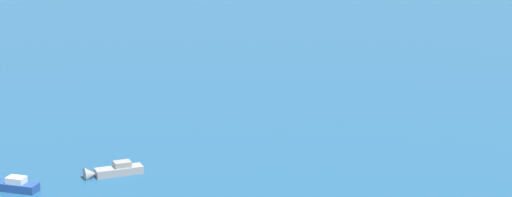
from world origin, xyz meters
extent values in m
cube|color=#9E9993|center=(-16.47, 50.97, 0.66)|extent=(8.66, 4.35, 1.33)
cone|color=#9E9993|center=(-21.43, 49.90, 0.66)|extent=(2.64, 3.04, 2.65)
cube|color=gray|center=(-15.87, 51.10, 1.82)|extent=(3.29, 2.69, 0.99)
cube|color=#23478C|center=(-34.28, 45.82, 0.69)|extent=(8.94, 6.50, 1.38)
cube|color=silver|center=(-33.71, 45.52, 1.90)|extent=(3.71, 3.37, 1.04)
camera|label=1|loc=(-22.41, -121.68, 58.59)|focal=72.38mm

